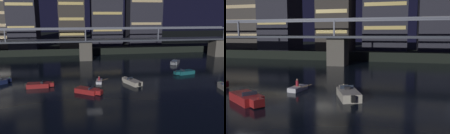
% 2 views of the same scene
% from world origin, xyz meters
% --- Properties ---
extents(ground_plane, '(400.00, 400.00, 0.00)m').
position_xyz_m(ground_plane, '(0.00, 0.00, 0.00)').
color(ground_plane, black).
extents(far_riverbank, '(240.00, 80.00, 2.20)m').
position_xyz_m(far_riverbank, '(0.00, 80.17, 1.10)').
color(far_riverbank, black).
rests_on(far_riverbank, ground).
extents(river_bridge, '(90.81, 6.40, 9.38)m').
position_xyz_m(river_bridge, '(0.00, 32.16, 4.49)').
color(river_bridge, '#605B51').
rests_on(river_bridge, ground).
extents(tower_central, '(8.43, 9.50, 24.61)m').
position_xyz_m(tower_central, '(-3.84, 45.32, 14.36)').
color(tower_central, '#38332D').
rests_on(tower_central, far_riverbank).
extents(tower_east_tall, '(11.02, 9.64, 29.25)m').
position_xyz_m(tower_east_tall, '(8.45, 49.84, 16.67)').
color(tower_east_tall, '#282833').
rests_on(tower_east_tall, far_riverbank).
extents(speedboat_near_left, '(3.93, 4.72, 1.16)m').
position_xyz_m(speedboat_near_left, '(23.87, 22.52, 0.41)').
color(speedboat_near_left, gray).
rests_on(speedboat_near_left, ground).
extents(speedboat_near_right, '(5.21, 1.94, 1.16)m').
position_xyz_m(speedboat_near_right, '(-9.59, 6.86, 0.41)').
color(speedboat_near_right, maroon).
rests_on(speedboat_near_right, ground).
extents(speedboat_mid_left, '(3.21, 5.03, 1.16)m').
position_xyz_m(speedboat_mid_left, '(7.73, 6.23, 0.41)').
color(speedboat_mid_left, beige).
rests_on(speedboat_mid_left, ground).
extents(speedboat_mid_center, '(5.21, 2.60, 1.16)m').
position_xyz_m(speedboat_mid_center, '(21.27, 11.70, 0.41)').
color(speedboat_mid_center, '#196066').
rests_on(speedboat_mid_center, ground).
extents(speedboat_mid_right, '(4.77, 3.84, 1.16)m').
position_xyz_m(speedboat_mid_right, '(-0.92, 2.23, 0.41)').
color(speedboat_mid_right, maroon).
rests_on(speedboat_mid_right, ground).
extents(dinghy_with_paddler, '(2.54, 2.74, 1.36)m').
position_xyz_m(dinghy_with_paddler, '(1.58, 8.04, 0.28)').
color(dinghy_with_paddler, silver).
rests_on(dinghy_with_paddler, ground).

